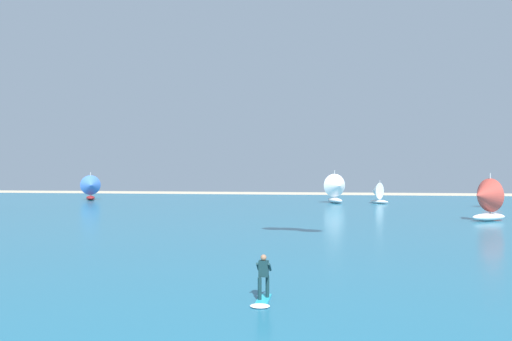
# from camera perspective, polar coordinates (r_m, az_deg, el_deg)

# --- Properties ---
(ocean) EXTENTS (160.00, 90.00, 0.10)m
(ocean) POSITION_cam_1_polar(r_m,az_deg,el_deg) (54.28, 5.04, -5.26)
(ocean) COLOR #236B89
(ocean) RESTS_ON ground
(kitesurfer) EXTENTS (0.70, 1.95, 1.67)m
(kitesurfer) POSITION_cam_1_polar(r_m,az_deg,el_deg) (17.63, 0.84, -13.70)
(kitesurfer) COLOR #26B2CC
(kitesurfer) RESTS_ON ocean
(sailboat_mid_left) EXTENTS (3.20, 2.98, 3.55)m
(sailboat_mid_left) POSITION_cam_1_polar(r_m,az_deg,el_deg) (73.31, 14.43, -2.63)
(sailboat_mid_left) COLOR silver
(sailboat_mid_left) RESTS_ON ocean
(sailboat_far_left) EXTENTS (3.99, 4.46, 5.02)m
(sailboat_far_left) POSITION_cam_1_polar(r_m,az_deg,el_deg) (72.53, 9.78, -2.13)
(sailboat_far_left) COLOR white
(sailboat_far_left) RESTS_ON ocean
(sailboat_outermost) EXTENTS (2.76, 3.27, 3.86)m
(sailboat_outermost) POSITION_cam_1_polar(r_m,az_deg,el_deg) (71.03, 26.57, -2.58)
(sailboat_outermost) COLOR white
(sailboat_outermost) RESTS_ON ocean
(sailboat_far_right) EXTENTS (3.87, 4.26, 4.73)m
(sailboat_far_right) POSITION_cam_1_polar(r_m,az_deg,el_deg) (84.22, -19.44, -1.95)
(sailboat_far_right) COLOR maroon
(sailboat_far_right) RESTS_ON ocean
(sailboat_leading) EXTENTS (4.17, 3.71, 4.65)m
(sailboat_leading) POSITION_cam_1_polar(r_m,az_deg,el_deg) (50.49, 26.00, -3.14)
(sailboat_leading) COLOR white
(sailboat_leading) RESTS_ON ocean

